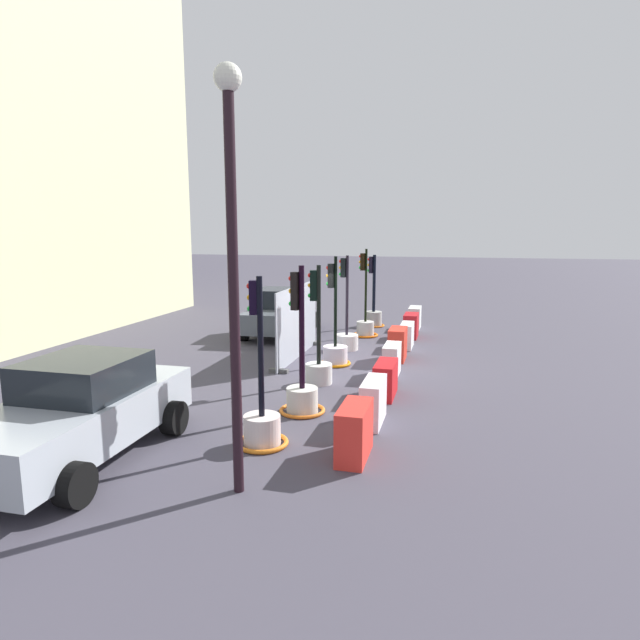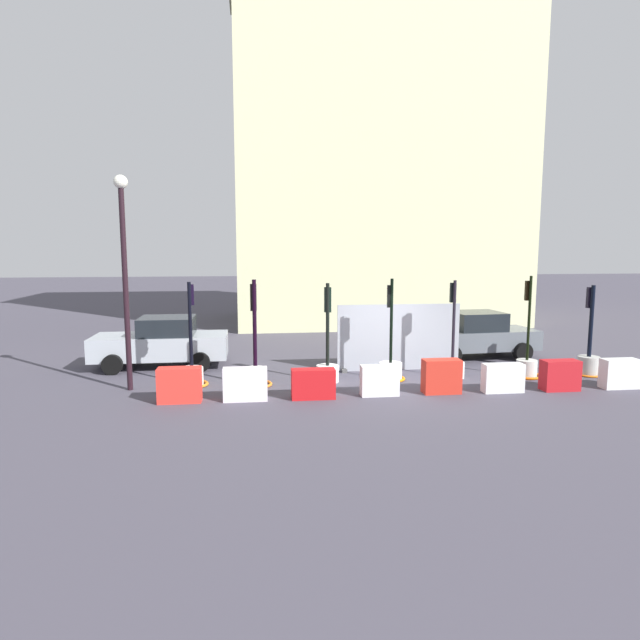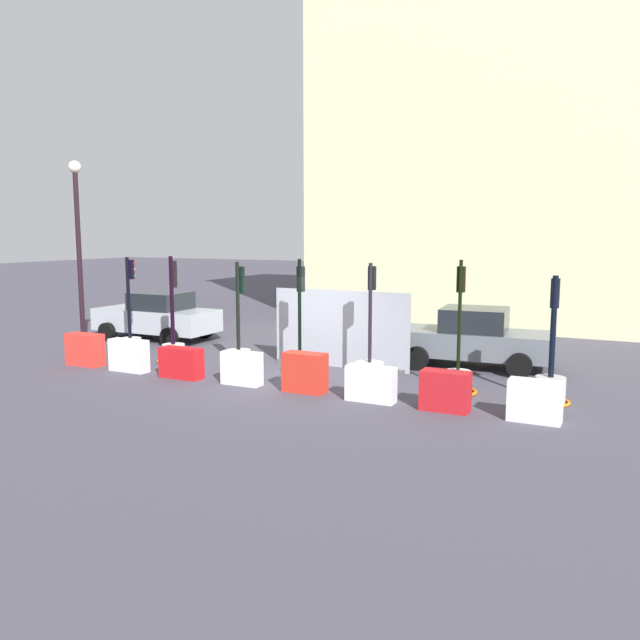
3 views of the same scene
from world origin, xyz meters
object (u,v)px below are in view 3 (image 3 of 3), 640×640
(construction_barrier_0, at_px, (85,350))
(traffic_light_3, at_px, (300,358))
(traffic_light_6, at_px, (551,380))
(construction_barrier_1, at_px, (129,355))
(street_lamp_post, at_px, (78,236))
(traffic_light_5, at_px, (458,374))
(construction_barrier_7, at_px, (535,401))
(construction_barrier_3, at_px, (242,368))
(construction_barrier_6, at_px, (445,391))
(traffic_light_4, at_px, (370,362))
(construction_barrier_4, at_px, (305,372))
(car_silver_hatchback, at_px, (157,316))
(traffic_light_0, at_px, (130,341))
(car_grey_saloon, at_px, (473,338))
(construction_barrier_2, at_px, (181,363))
(construction_barrier_5, at_px, (371,384))
(traffic_light_2, at_px, (239,347))
(traffic_light_1, at_px, (173,345))

(construction_barrier_0, bearing_deg, traffic_light_3, 15.42)
(traffic_light_6, height_order, construction_barrier_1, traffic_light_6)
(traffic_light_3, relative_size, street_lamp_post, 0.52)
(traffic_light_5, xyz_separation_m, construction_barrier_7, (1.87, -1.56, -0.02))
(construction_barrier_3, height_order, construction_barrier_7, construction_barrier_7)
(construction_barrier_6, distance_m, construction_barrier_7, 1.75)
(traffic_light_4, bearing_deg, street_lamp_post, -178.28)
(traffic_light_3, xyz_separation_m, construction_barrier_7, (5.99, -1.73, -0.03))
(traffic_light_3, relative_size, traffic_light_6, 1.08)
(construction_barrier_6, bearing_deg, construction_barrier_0, 179.30)
(construction_barrier_4, distance_m, car_silver_hatchback, 8.93)
(construction_barrier_4, bearing_deg, traffic_light_0, 166.19)
(construction_barrier_7, xyz_separation_m, car_silver_hatchback, (-12.86, 4.39, 0.38))
(construction_barrier_3, relative_size, car_grey_saloon, 0.23)
(construction_barrier_2, distance_m, construction_barrier_5, 5.08)
(construction_barrier_1, bearing_deg, traffic_light_3, 21.74)
(street_lamp_post, bearing_deg, construction_barrier_2, -16.90)
(traffic_light_3, relative_size, traffic_light_5, 0.98)
(construction_barrier_7, bearing_deg, traffic_light_5, 140.15)
(traffic_light_3, bearing_deg, traffic_light_0, 179.69)
(traffic_light_6, xyz_separation_m, construction_barrier_5, (-3.48, -1.56, -0.11))
(traffic_light_3, distance_m, construction_barrier_7, 6.24)
(traffic_light_4, distance_m, construction_barrier_6, 2.95)
(traffic_light_4, xyz_separation_m, construction_barrier_1, (-6.08, -1.72, -0.06))
(construction_barrier_4, bearing_deg, construction_barrier_1, -179.26)
(construction_barrier_3, relative_size, car_silver_hatchback, 0.23)
(construction_barrier_6, distance_m, car_silver_hatchback, 11.95)
(construction_barrier_6, relative_size, street_lamp_post, 0.17)
(construction_barrier_0, height_order, construction_barrier_4, construction_barrier_4)
(construction_barrier_7, bearing_deg, construction_barrier_4, 178.58)
(car_silver_hatchback, bearing_deg, construction_barrier_2, -44.68)
(construction_barrier_5, bearing_deg, traffic_light_2, 158.95)
(traffic_light_3, bearing_deg, traffic_light_4, 1.72)
(traffic_light_4, height_order, construction_barrier_4, traffic_light_4)
(construction_barrier_4, bearing_deg, construction_barrier_5, -4.15)
(traffic_light_2, relative_size, traffic_light_6, 1.04)
(traffic_light_4, bearing_deg, construction_barrier_1, -164.17)
(construction_barrier_1, relative_size, construction_barrier_5, 1.02)
(traffic_light_4, bearing_deg, construction_barrier_4, -119.34)
(traffic_light_1, relative_size, construction_barrier_1, 2.68)
(construction_barrier_2, xyz_separation_m, construction_barrier_7, (8.45, -0.04, 0.02))
(traffic_light_6, xyz_separation_m, construction_barrier_6, (-1.86, -1.57, -0.08))
(traffic_light_0, distance_m, construction_barrier_4, 6.83)
(traffic_light_1, distance_m, construction_barrier_5, 6.72)
(traffic_light_4, distance_m, construction_barrier_4, 1.90)
(traffic_light_5, bearing_deg, construction_barrier_7, -39.85)
(construction_barrier_1, bearing_deg, street_lamp_post, 155.06)
(construction_barrier_0, bearing_deg, traffic_light_1, 37.02)
(construction_barrier_1, height_order, construction_barrier_5, construction_barrier_1)
(traffic_light_2, bearing_deg, traffic_light_3, -0.06)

